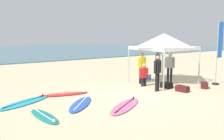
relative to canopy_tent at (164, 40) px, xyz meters
name	(u,v)px	position (x,y,z in m)	size (l,w,h in m)	color
ground_plane	(137,95)	(-2.88, -1.19, -2.39)	(80.00, 80.00, 0.00)	beige
canopy_tent	(164,40)	(0.00, 0.00, 0.00)	(2.82, 2.82, 2.75)	#B7B7BC
surfboard_pink	(125,106)	(-4.47, -2.39, -2.35)	(2.42, 1.88, 0.19)	pink
surfboard_blue	(81,104)	(-5.74, -1.20, -2.35)	(2.01, 2.11, 0.19)	blue
surfboard_teal	(44,116)	(-7.42, -1.82, -2.35)	(0.61, 1.92, 0.19)	#19847F
surfboard_cyan	(25,102)	(-7.47, 0.25, -2.35)	(2.51, 1.73, 0.19)	#23B2CC
surfboard_red	(64,94)	(-5.61, 0.64, -2.35)	(2.30, 1.11, 0.19)	red
person_blue	(158,63)	(0.67, 1.09, -1.40)	(0.38, 0.48, 1.71)	#2D2D33
person_yellow	(142,66)	(-1.04, 0.59, -1.40)	(0.55, 0.24, 1.71)	black
person_grey	(170,66)	(0.24, -0.27, -1.40)	(0.35, 0.51, 1.71)	black
person_black	(157,71)	(-1.64, -1.21, -1.40)	(0.52, 0.33, 1.71)	black
person_red	(144,74)	(-1.41, -0.01, -1.73)	(0.55, 0.24, 1.20)	black
banner_flag	(218,55)	(2.18, -1.90, -0.81)	(0.60, 0.36, 3.40)	#99999E
gear_bag_near_tent	(182,89)	(-0.74, -2.00, -2.25)	(0.60, 0.32, 0.28)	#4C1919
gear_bag_by_pole	(204,85)	(0.81, -2.10, -2.25)	(0.60, 0.32, 0.28)	#4C1919
gear_bag_on_sand	(166,85)	(-0.76, -0.99, -2.25)	(0.60, 0.32, 0.28)	black
cooler_box	(146,77)	(-0.23, 1.10, -2.19)	(0.50, 0.36, 0.39)	#2D60B7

